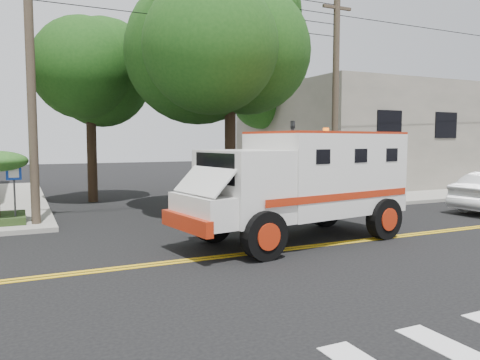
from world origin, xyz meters
TOP-DOWN VIEW (x-y plane):
  - ground at (0.00, 0.00)m, footprint 100.00×100.00m
  - sidewalk_ne at (13.50, 13.50)m, footprint 17.00×17.00m
  - building_right at (15.00, 14.00)m, footprint 14.00×12.00m
  - utility_pole_left at (-5.60, 6.00)m, footprint 0.28×0.28m
  - utility_pole_right at (6.30, 6.20)m, footprint 0.28×0.28m
  - tree_main at (1.94, 6.21)m, footprint 6.08×5.70m
  - tree_left at (-2.68, 11.79)m, footprint 4.48×4.20m
  - tree_right at (8.84, 15.77)m, footprint 4.80×4.50m
  - traffic_signal at (3.80, 5.60)m, footprint 0.15×0.18m
  - accessibility_sign at (-6.20, 6.17)m, footprint 0.45×0.10m
  - armored_truck at (1.18, 0.80)m, footprint 7.04×3.54m
  - pedestrian_a at (8.98, 7.50)m, footprint 0.78×0.72m
  - pedestrian_b at (6.03, 7.69)m, footprint 1.05×0.98m

SIDE VIEW (x-z plane):
  - ground at x=0.00m, z-range 0.00..0.00m
  - sidewalk_ne at x=13.50m, z-range 0.00..0.15m
  - pedestrian_b at x=6.03m, z-range 0.15..1.87m
  - pedestrian_a at x=8.98m, z-range 0.15..1.94m
  - accessibility_sign at x=-6.20m, z-range 0.35..2.38m
  - armored_truck at x=1.18m, z-range 0.21..3.29m
  - traffic_signal at x=3.80m, z-range 0.43..4.03m
  - building_right at x=15.00m, z-range 0.15..6.15m
  - utility_pole_left at x=-5.60m, z-range 0.00..9.00m
  - utility_pole_right at x=6.30m, z-range 0.00..9.00m
  - tree_left at x=-2.68m, z-range 1.88..9.58m
  - tree_right at x=8.84m, z-range 1.99..10.19m
  - tree_main at x=1.94m, z-range 2.27..12.12m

